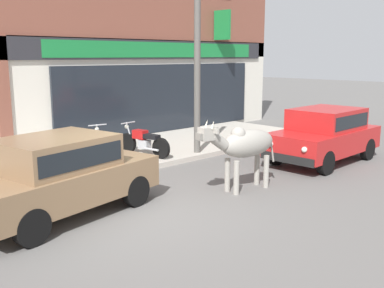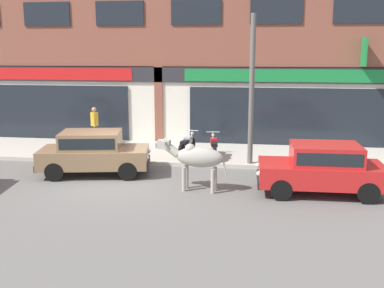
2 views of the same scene
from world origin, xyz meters
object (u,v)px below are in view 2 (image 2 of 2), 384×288
at_px(motorcycle_1, 214,147).
at_px(pedestrian, 95,122).
at_px(motorcycle_0, 187,145).
at_px(utility_pole, 252,91).
at_px(car_2, 322,167).
at_px(cow, 196,157).
at_px(car_0, 93,151).

bearing_deg(motorcycle_1, pedestrian, 162.34).
height_order(motorcycle_0, utility_pole, utility_pole).
bearing_deg(car_2, motorcycle_0, 140.16).
relative_size(motorcycle_0, utility_pole, 0.35).
height_order(cow, utility_pole, utility_pole).
xyz_separation_m(car_0, utility_pole, (5.12, 1.74, 1.89)).
height_order(car_2, utility_pole, utility_pole).
bearing_deg(cow, car_0, 160.83).
distance_m(cow, car_0, 3.81).
height_order(pedestrian, utility_pole, utility_pole).
xyz_separation_m(car_0, motorcycle_0, (2.72, 2.68, -0.29)).
bearing_deg(motorcycle_0, motorcycle_1, -12.00).
xyz_separation_m(car_0, motorcycle_1, (3.76, 2.46, -0.29)).
bearing_deg(car_0, cow, -19.17).
bearing_deg(motorcycle_1, utility_pole, -27.83).
xyz_separation_m(motorcycle_1, utility_pole, (1.35, -0.71, 2.18)).
xyz_separation_m(car_2, motorcycle_0, (-4.48, 3.74, -0.29)).
bearing_deg(pedestrian, motorcycle_0, -19.03).
height_order(car_0, motorcycle_1, car_0).
height_order(motorcycle_1, pedestrian, pedestrian).
distance_m(cow, motorcycle_1, 3.74).
bearing_deg(motorcycle_1, car_0, -146.85).
distance_m(car_0, motorcycle_1, 4.50).
relative_size(car_0, motorcycle_1, 2.10).
xyz_separation_m(car_0, pedestrian, (-1.45, 4.12, 0.31)).
bearing_deg(pedestrian, car_2, -30.90).
xyz_separation_m(car_0, car_2, (7.20, -1.06, 0.00)).
height_order(cow, motorcycle_1, cow).
bearing_deg(motorcycle_1, cow, -92.58).
xyz_separation_m(motorcycle_0, motorcycle_1, (1.04, -0.22, 0.00)).
bearing_deg(utility_pole, pedestrian, 160.12).
xyz_separation_m(cow, motorcycle_0, (-0.88, 3.93, -0.48)).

